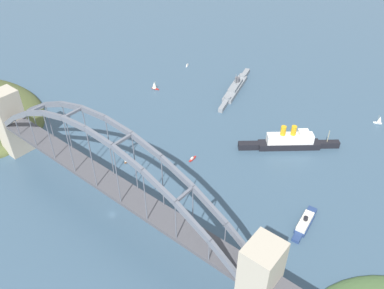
{
  "coord_description": "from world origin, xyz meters",
  "views": [
    {
      "loc": [
        145.74,
        -99.29,
        182.21
      ],
      "look_at": [
        0.0,
        80.21,
        8.0
      ],
      "focal_mm": 36.32,
      "sensor_mm": 36.0,
      "label": 1
    }
  ],
  "objects_px": {
    "harbor_arch_bridge": "(106,181)",
    "small_boat_4": "(127,158)",
    "small_boat_0": "(187,65)",
    "ocean_liner": "(289,142)",
    "naval_cruiser": "(235,87)",
    "small_boat_1": "(380,120)",
    "small_boat_2": "(192,159)",
    "small_boat_3": "(154,85)",
    "harbor_ferry_steamer": "(305,223)"
  },
  "relations": [
    {
      "from": "small_boat_3",
      "to": "small_boat_4",
      "type": "distance_m",
      "value": 110.91
    },
    {
      "from": "small_boat_3",
      "to": "small_boat_1",
      "type": "bearing_deg",
      "value": 21.85
    },
    {
      "from": "naval_cruiser",
      "to": "small_boat_4",
      "type": "relative_size",
      "value": 11.59
    },
    {
      "from": "small_boat_2",
      "to": "small_boat_3",
      "type": "distance_m",
      "value": 113.79
    },
    {
      "from": "naval_cruiser",
      "to": "small_boat_2",
      "type": "xyz_separation_m",
      "value": [
        34.3,
        -107.57,
        -2.28
      ]
    },
    {
      "from": "small_boat_0",
      "to": "small_boat_3",
      "type": "relative_size",
      "value": 0.81
    },
    {
      "from": "naval_cruiser",
      "to": "small_boat_0",
      "type": "bearing_deg",
      "value": 170.45
    },
    {
      "from": "naval_cruiser",
      "to": "small_boat_3",
      "type": "distance_m",
      "value": 77.61
    },
    {
      "from": "small_boat_3",
      "to": "ocean_liner",
      "type": "bearing_deg",
      "value": -1.07
    },
    {
      "from": "small_boat_3",
      "to": "small_boat_4",
      "type": "xyz_separation_m",
      "value": [
        60.49,
        -92.96,
        -0.7
      ]
    },
    {
      "from": "small_boat_1",
      "to": "small_boat_4",
      "type": "distance_m",
      "value": 210.74
    },
    {
      "from": "small_boat_1",
      "to": "small_boat_0",
      "type": "bearing_deg",
      "value": -175.12
    },
    {
      "from": "ocean_liner",
      "to": "small_boat_3",
      "type": "relative_size",
      "value": 7.37
    },
    {
      "from": "small_boat_0",
      "to": "small_boat_2",
      "type": "height_order",
      "value": "small_boat_0"
    },
    {
      "from": "ocean_liner",
      "to": "small_boat_4",
      "type": "xyz_separation_m",
      "value": [
        -83.82,
        -90.27,
        -2.49
      ]
    },
    {
      "from": "harbor_arch_bridge",
      "to": "small_boat_4",
      "type": "xyz_separation_m",
      "value": [
        -30.47,
        41.99,
        -24.86
      ]
    },
    {
      "from": "small_boat_4",
      "to": "small_boat_0",
      "type": "bearing_deg",
      "value": 114.2
    },
    {
      "from": "harbor_ferry_steamer",
      "to": "small_boat_0",
      "type": "distance_m",
      "value": 233.41
    },
    {
      "from": "small_boat_1",
      "to": "small_boat_4",
      "type": "height_order",
      "value": "small_boat_1"
    },
    {
      "from": "small_boat_1",
      "to": "small_boat_4",
      "type": "xyz_separation_m",
      "value": [
        -127.03,
        -168.15,
        -0.56
      ]
    },
    {
      "from": "ocean_liner",
      "to": "naval_cruiser",
      "type": "relative_size",
      "value": 0.75
    },
    {
      "from": "harbor_arch_bridge",
      "to": "ocean_liner",
      "type": "bearing_deg",
      "value": 68.03
    },
    {
      "from": "small_boat_4",
      "to": "small_boat_3",
      "type": "bearing_deg",
      "value": 123.05
    },
    {
      "from": "harbor_ferry_steamer",
      "to": "small_boat_3",
      "type": "relative_size",
      "value": 3.76
    },
    {
      "from": "harbor_ferry_steamer",
      "to": "small_boat_3",
      "type": "distance_m",
      "value": 200.76
    },
    {
      "from": "harbor_arch_bridge",
      "to": "small_boat_0",
      "type": "height_order",
      "value": "harbor_arch_bridge"
    },
    {
      "from": "small_boat_0",
      "to": "ocean_liner",
      "type": "bearing_deg",
      "value": -21.95
    },
    {
      "from": "ocean_liner",
      "to": "small_boat_2",
      "type": "bearing_deg",
      "value": -129.67
    },
    {
      "from": "small_boat_0",
      "to": "small_boat_1",
      "type": "xyz_separation_m",
      "value": [
        195.1,
        16.67,
        3.01
      ]
    },
    {
      "from": "harbor_arch_bridge",
      "to": "small_boat_1",
      "type": "bearing_deg",
      "value": 65.32
    },
    {
      "from": "ocean_liner",
      "to": "small_boat_4",
      "type": "height_order",
      "value": "ocean_liner"
    },
    {
      "from": "small_boat_0",
      "to": "small_boat_3",
      "type": "bearing_deg",
      "value": -82.62
    },
    {
      "from": "ocean_liner",
      "to": "small_boat_3",
      "type": "bearing_deg",
      "value": 178.93
    },
    {
      "from": "harbor_arch_bridge",
      "to": "small_boat_2",
      "type": "distance_m",
      "value": 79.28
    },
    {
      "from": "small_boat_0",
      "to": "small_boat_3",
      "type": "height_order",
      "value": "small_boat_3"
    },
    {
      "from": "naval_cruiser",
      "to": "small_boat_1",
      "type": "bearing_deg",
      "value": 12.72
    },
    {
      "from": "naval_cruiser",
      "to": "harbor_ferry_steamer",
      "type": "height_order",
      "value": "naval_cruiser"
    },
    {
      "from": "small_boat_0",
      "to": "small_boat_4",
      "type": "height_order",
      "value": "small_boat_4"
    },
    {
      "from": "small_boat_0",
      "to": "harbor_arch_bridge",
      "type": "bearing_deg",
      "value": -63.01
    },
    {
      "from": "harbor_arch_bridge",
      "to": "small_boat_0",
      "type": "bearing_deg",
      "value": 116.99
    },
    {
      "from": "harbor_arch_bridge",
      "to": "ocean_liner",
      "type": "xyz_separation_m",
      "value": [
        53.35,
        132.25,
        -22.36
      ]
    },
    {
      "from": "harbor_arch_bridge",
      "to": "naval_cruiser",
      "type": "bearing_deg",
      "value": 99.09
    },
    {
      "from": "harbor_ferry_steamer",
      "to": "small_boat_4",
      "type": "distance_m",
      "value": 131.43
    },
    {
      "from": "harbor_ferry_steamer",
      "to": "naval_cruiser",
      "type": "bearing_deg",
      "value": 138.26
    },
    {
      "from": "harbor_ferry_steamer",
      "to": "small_boat_4",
      "type": "xyz_separation_m",
      "value": [
        -128.8,
        -26.11,
        1.07
      ]
    },
    {
      "from": "small_boat_1",
      "to": "harbor_arch_bridge",
      "type": "bearing_deg",
      "value": -114.68
    },
    {
      "from": "harbor_ferry_steamer",
      "to": "small_boat_0",
      "type": "xyz_separation_m",
      "value": [
        -196.87,
        125.38,
        -1.38
      ]
    },
    {
      "from": "small_boat_1",
      "to": "small_boat_2",
      "type": "relative_size",
      "value": 1.04
    },
    {
      "from": "naval_cruiser",
      "to": "small_boat_0",
      "type": "relative_size",
      "value": 12.16
    },
    {
      "from": "harbor_ferry_steamer",
      "to": "ocean_liner",
      "type": "bearing_deg",
      "value": 125.04
    }
  ]
}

